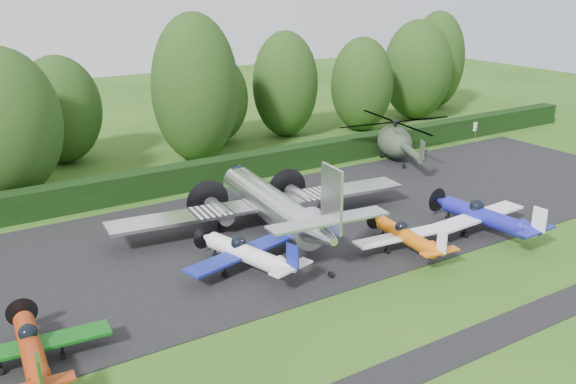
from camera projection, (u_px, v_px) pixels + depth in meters
ground at (340, 305)px, 32.17m from camera, size 160.00×160.00×0.00m
apron at (243, 239)px, 40.13m from camera, size 70.00×18.00×0.01m
taxiway_verge at (424, 363)px, 27.39m from camera, size 70.00×2.00×0.00m
hedgerow at (174, 192)px, 48.89m from camera, size 90.00×1.60×2.00m
transport_plane at (273, 204)px, 40.86m from camera, size 20.47×15.69×6.56m
light_plane_red at (31, 348)px, 26.63m from camera, size 6.64×6.99×2.55m
light_plane_white at (246, 253)px, 35.41m from camera, size 7.15×7.52×2.75m
light_plane_orange at (406, 236)px, 38.03m from camera, size 6.36×6.69×2.45m
light_plane_blue at (484, 216)px, 40.53m from camera, size 7.72×8.12×2.97m
helicopter at (395, 139)px, 56.60m from camera, size 10.94×12.80×3.52m
sign_board at (464, 128)px, 63.92m from camera, size 2.93×0.11×1.65m
tree_0 at (59, 110)px, 54.98m from camera, size 7.22×7.22×9.34m
tree_1 at (195, 89)px, 54.82m from camera, size 7.51×7.51×12.84m
tree_2 at (417, 70)px, 71.71m from camera, size 7.65×7.65×11.05m
tree_3 at (214, 98)px, 61.72m from camera, size 6.53×6.53×8.73m
tree_5 at (2, 124)px, 45.83m from camera, size 8.33×8.33×11.11m
tree_6 at (362, 84)px, 66.45m from camera, size 6.46×6.46×9.69m
tree_8 at (437, 60)px, 77.64m from camera, size 6.62×6.62×11.60m
tree_9 at (285, 84)px, 63.92m from camera, size 6.55×6.55×10.54m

